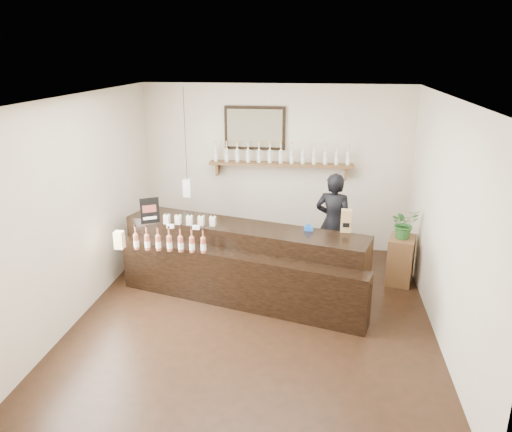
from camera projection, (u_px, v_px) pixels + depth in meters
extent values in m
plane|color=black|center=(255.00, 314.00, 6.56)|extent=(5.00, 5.00, 0.00)
plane|color=beige|center=(275.00, 168.00, 8.47)|extent=(4.50, 0.00, 4.50)
plane|color=beige|center=(210.00, 315.00, 3.77)|extent=(4.50, 0.00, 4.50)
plane|color=beige|center=(82.00, 206.00, 6.41)|extent=(0.00, 5.00, 5.00)
plane|color=beige|center=(446.00, 222.00, 5.83)|extent=(0.00, 5.00, 5.00)
plane|color=white|center=(255.00, 97.00, 5.68)|extent=(5.00, 5.00, 0.00)
cube|color=#56361D|center=(281.00, 164.00, 8.30)|extent=(2.40, 0.25, 0.04)
cube|color=#56361D|center=(218.00, 169.00, 8.51)|extent=(0.04, 0.20, 0.20)
cube|color=#56361D|center=(346.00, 173.00, 8.23)|extent=(0.04, 0.20, 0.20)
cube|color=black|center=(255.00, 128.00, 8.27)|extent=(1.02, 0.04, 0.72)
cube|color=#47402E|center=(255.00, 128.00, 8.25)|extent=(0.92, 0.01, 0.62)
cube|color=white|center=(187.00, 188.00, 7.84)|extent=(0.12, 0.12, 0.28)
cylinder|color=black|center=(185.00, 134.00, 7.57)|extent=(0.01, 0.01, 1.41)
cylinder|color=beige|center=(216.00, 155.00, 8.41)|extent=(0.07, 0.07, 0.20)
cone|color=beige|center=(216.00, 148.00, 8.37)|extent=(0.07, 0.07, 0.05)
cylinder|color=beige|center=(216.00, 144.00, 8.35)|extent=(0.02, 0.02, 0.07)
cylinder|color=#D0873D|center=(216.00, 142.00, 8.33)|extent=(0.03, 0.03, 0.02)
cylinder|color=white|center=(216.00, 157.00, 8.41)|extent=(0.07, 0.07, 0.09)
cylinder|color=beige|center=(227.00, 156.00, 8.38)|extent=(0.07, 0.07, 0.20)
cone|color=beige|center=(226.00, 148.00, 8.34)|extent=(0.07, 0.07, 0.05)
cylinder|color=beige|center=(226.00, 145.00, 8.33)|extent=(0.02, 0.02, 0.07)
cylinder|color=#D0873D|center=(226.00, 142.00, 8.31)|extent=(0.03, 0.03, 0.02)
cylinder|color=white|center=(227.00, 157.00, 8.39)|extent=(0.07, 0.07, 0.09)
cylinder|color=beige|center=(237.00, 156.00, 8.36)|extent=(0.07, 0.07, 0.20)
cone|color=beige|center=(237.00, 148.00, 8.32)|extent=(0.07, 0.07, 0.05)
cylinder|color=beige|center=(237.00, 145.00, 8.30)|extent=(0.02, 0.02, 0.07)
cylinder|color=#D0873D|center=(237.00, 142.00, 8.29)|extent=(0.03, 0.03, 0.02)
cylinder|color=white|center=(237.00, 157.00, 8.37)|extent=(0.07, 0.07, 0.09)
cylinder|color=beige|center=(248.00, 156.00, 8.34)|extent=(0.07, 0.07, 0.20)
cone|color=beige|center=(248.00, 149.00, 8.30)|extent=(0.07, 0.07, 0.05)
cylinder|color=beige|center=(248.00, 145.00, 8.28)|extent=(0.02, 0.02, 0.07)
cylinder|color=#D0873D|center=(248.00, 142.00, 8.26)|extent=(0.03, 0.03, 0.02)
cylinder|color=white|center=(248.00, 157.00, 8.34)|extent=(0.07, 0.07, 0.09)
cylinder|color=beige|center=(259.00, 157.00, 8.31)|extent=(0.07, 0.07, 0.20)
cone|color=beige|center=(259.00, 149.00, 8.27)|extent=(0.07, 0.07, 0.05)
cylinder|color=beige|center=(259.00, 145.00, 8.25)|extent=(0.02, 0.02, 0.07)
cylinder|color=#D0873D|center=(259.00, 143.00, 8.24)|extent=(0.03, 0.03, 0.02)
cylinder|color=white|center=(259.00, 158.00, 8.32)|extent=(0.07, 0.07, 0.09)
cylinder|color=beige|center=(270.00, 157.00, 8.29)|extent=(0.07, 0.07, 0.20)
cone|color=beige|center=(270.00, 149.00, 8.25)|extent=(0.07, 0.07, 0.05)
cylinder|color=beige|center=(270.00, 146.00, 8.23)|extent=(0.02, 0.02, 0.07)
cylinder|color=#D0873D|center=(270.00, 143.00, 8.22)|extent=(0.03, 0.03, 0.02)
cylinder|color=white|center=(270.00, 158.00, 8.30)|extent=(0.07, 0.07, 0.09)
cylinder|color=beige|center=(281.00, 157.00, 8.27)|extent=(0.07, 0.07, 0.20)
cone|color=beige|center=(281.00, 150.00, 8.23)|extent=(0.07, 0.07, 0.05)
cylinder|color=beige|center=(281.00, 146.00, 8.21)|extent=(0.02, 0.02, 0.07)
cylinder|color=#D0873D|center=(281.00, 143.00, 8.19)|extent=(0.03, 0.03, 0.02)
cylinder|color=white|center=(281.00, 158.00, 8.27)|extent=(0.07, 0.07, 0.09)
cylinder|color=beige|center=(292.00, 157.00, 8.24)|extent=(0.07, 0.07, 0.20)
cone|color=beige|center=(292.00, 150.00, 8.20)|extent=(0.07, 0.07, 0.05)
cylinder|color=beige|center=(292.00, 146.00, 8.18)|extent=(0.02, 0.02, 0.07)
cylinder|color=#D0873D|center=(292.00, 143.00, 8.17)|extent=(0.03, 0.03, 0.02)
cylinder|color=white|center=(292.00, 159.00, 8.25)|extent=(0.07, 0.07, 0.09)
cylinder|color=beige|center=(303.00, 158.00, 8.22)|extent=(0.07, 0.07, 0.20)
cone|color=beige|center=(303.00, 150.00, 8.18)|extent=(0.07, 0.07, 0.05)
cylinder|color=beige|center=(303.00, 146.00, 8.16)|extent=(0.02, 0.02, 0.07)
cylinder|color=#D0873D|center=(303.00, 144.00, 8.14)|extent=(0.03, 0.03, 0.02)
cylinder|color=white|center=(303.00, 159.00, 8.22)|extent=(0.07, 0.07, 0.09)
cylinder|color=beige|center=(314.00, 158.00, 8.19)|extent=(0.07, 0.07, 0.20)
cone|color=beige|center=(314.00, 150.00, 8.15)|extent=(0.07, 0.07, 0.05)
cylinder|color=beige|center=(315.00, 147.00, 8.14)|extent=(0.02, 0.02, 0.07)
cylinder|color=#D0873D|center=(315.00, 144.00, 8.12)|extent=(0.03, 0.03, 0.02)
cylinder|color=white|center=(314.00, 159.00, 8.20)|extent=(0.07, 0.07, 0.09)
cylinder|color=beige|center=(325.00, 158.00, 8.17)|extent=(0.07, 0.07, 0.20)
cone|color=beige|center=(326.00, 151.00, 8.13)|extent=(0.07, 0.07, 0.05)
cylinder|color=beige|center=(326.00, 147.00, 8.11)|extent=(0.02, 0.02, 0.07)
cylinder|color=#D0873D|center=(326.00, 144.00, 8.10)|extent=(0.03, 0.03, 0.02)
cylinder|color=white|center=(325.00, 160.00, 8.18)|extent=(0.07, 0.07, 0.09)
cylinder|color=beige|center=(337.00, 159.00, 8.15)|extent=(0.07, 0.07, 0.20)
cone|color=beige|center=(337.00, 151.00, 8.11)|extent=(0.07, 0.07, 0.05)
cylinder|color=beige|center=(337.00, 147.00, 8.09)|extent=(0.02, 0.02, 0.07)
cylinder|color=#D0873D|center=(337.00, 144.00, 8.07)|extent=(0.03, 0.03, 0.02)
cylinder|color=white|center=(337.00, 160.00, 8.15)|extent=(0.07, 0.07, 0.09)
cylinder|color=beige|center=(348.00, 159.00, 8.12)|extent=(0.07, 0.07, 0.20)
cone|color=beige|center=(349.00, 151.00, 8.08)|extent=(0.07, 0.07, 0.05)
cylinder|color=beige|center=(349.00, 148.00, 8.06)|extent=(0.02, 0.02, 0.07)
cylinder|color=#D0873D|center=(349.00, 145.00, 8.05)|extent=(0.03, 0.03, 0.02)
cylinder|color=white|center=(348.00, 160.00, 8.13)|extent=(0.07, 0.07, 0.09)
cube|color=black|center=(244.00, 258.00, 7.10)|extent=(3.55, 1.51, 0.98)
cube|color=black|center=(238.00, 280.00, 6.70)|extent=(3.47, 1.22, 0.74)
cube|color=white|center=(170.00, 226.00, 6.85)|extent=(0.10, 0.04, 0.05)
cube|color=white|center=(196.00, 227.00, 6.80)|extent=(0.10, 0.04, 0.05)
cube|color=beige|center=(120.00, 244.00, 6.78)|extent=(0.12, 0.12, 0.12)
cube|color=beige|center=(119.00, 236.00, 6.74)|extent=(0.12, 0.12, 0.12)
cube|color=beige|center=(167.00, 219.00, 7.02)|extent=(0.08, 0.08, 0.13)
cube|color=#D6A7AF|center=(166.00, 220.00, 6.97)|extent=(0.07, 0.00, 0.06)
cylinder|color=black|center=(167.00, 214.00, 6.99)|extent=(0.02, 0.02, 0.03)
cube|color=beige|center=(178.00, 220.00, 6.99)|extent=(0.08, 0.08, 0.13)
cube|color=#D6A7AF|center=(177.00, 221.00, 6.95)|extent=(0.07, 0.00, 0.06)
cylinder|color=black|center=(178.00, 214.00, 6.97)|extent=(0.02, 0.02, 0.03)
cube|color=beige|center=(190.00, 220.00, 6.97)|extent=(0.08, 0.08, 0.13)
cube|color=#D6A7AF|center=(189.00, 221.00, 6.93)|extent=(0.07, 0.00, 0.06)
cylinder|color=black|center=(189.00, 215.00, 6.95)|extent=(0.02, 0.02, 0.03)
cube|color=beige|center=(201.00, 221.00, 6.95)|extent=(0.08, 0.08, 0.13)
cube|color=#D6A7AF|center=(200.00, 222.00, 6.91)|extent=(0.07, 0.00, 0.06)
cylinder|color=black|center=(201.00, 215.00, 6.93)|extent=(0.02, 0.02, 0.03)
cube|color=beige|center=(213.00, 221.00, 6.93)|extent=(0.08, 0.08, 0.13)
cube|color=#D6A7AF|center=(212.00, 222.00, 6.89)|extent=(0.07, 0.00, 0.06)
cylinder|color=black|center=(213.00, 216.00, 6.90)|extent=(0.02, 0.02, 0.03)
cylinder|color=#9D4D35|center=(136.00, 242.00, 6.73)|extent=(0.07, 0.07, 0.20)
cone|color=#9D4D35|center=(136.00, 233.00, 6.69)|extent=(0.07, 0.07, 0.05)
cylinder|color=#9D4D35|center=(135.00, 229.00, 6.67)|extent=(0.02, 0.02, 0.07)
cylinder|color=black|center=(135.00, 226.00, 6.66)|extent=(0.03, 0.03, 0.02)
cylinder|color=white|center=(136.00, 243.00, 6.74)|extent=(0.07, 0.07, 0.09)
cylinder|color=#9D4D35|center=(147.00, 243.00, 6.71)|extent=(0.07, 0.07, 0.20)
cone|color=#9D4D35|center=(147.00, 234.00, 6.67)|extent=(0.07, 0.07, 0.05)
cylinder|color=#9D4D35|center=(146.00, 229.00, 6.65)|extent=(0.02, 0.02, 0.07)
cylinder|color=black|center=(146.00, 226.00, 6.64)|extent=(0.03, 0.03, 0.02)
cylinder|color=white|center=(147.00, 244.00, 6.72)|extent=(0.07, 0.07, 0.09)
cylinder|color=#9D4D35|center=(158.00, 243.00, 6.69)|extent=(0.07, 0.07, 0.20)
cone|color=#9D4D35|center=(158.00, 234.00, 6.65)|extent=(0.07, 0.07, 0.05)
cylinder|color=#9D4D35|center=(157.00, 230.00, 6.63)|extent=(0.02, 0.02, 0.07)
cylinder|color=black|center=(157.00, 227.00, 6.62)|extent=(0.03, 0.03, 0.02)
cylinder|color=white|center=(158.00, 245.00, 6.70)|extent=(0.07, 0.07, 0.09)
cylinder|color=#9D4D35|center=(169.00, 244.00, 6.67)|extent=(0.07, 0.07, 0.20)
cone|color=#9D4D35|center=(169.00, 235.00, 6.63)|extent=(0.07, 0.07, 0.05)
cylinder|color=#9D4D35|center=(169.00, 231.00, 6.61)|extent=(0.02, 0.02, 0.07)
cylinder|color=black|center=(169.00, 227.00, 6.60)|extent=(0.03, 0.03, 0.02)
cylinder|color=white|center=(170.00, 245.00, 6.68)|extent=(0.07, 0.07, 0.09)
cylinder|color=#9D4D35|center=(181.00, 244.00, 6.65)|extent=(0.07, 0.07, 0.20)
cone|color=#9D4D35|center=(180.00, 235.00, 6.61)|extent=(0.07, 0.07, 0.05)
cylinder|color=#9D4D35|center=(180.00, 231.00, 6.59)|extent=(0.02, 0.02, 0.07)
cylinder|color=black|center=(180.00, 228.00, 6.58)|extent=(0.03, 0.03, 0.02)
cylinder|color=white|center=(181.00, 246.00, 6.66)|extent=(0.07, 0.07, 0.09)
cylinder|color=#9D4D35|center=(192.00, 245.00, 6.63)|extent=(0.07, 0.07, 0.20)
cone|color=#9D4D35|center=(192.00, 236.00, 6.59)|extent=(0.07, 0.07, 0.05)
cylinder|color=#9D4D35|center=(191.00, 232.00, 6.57)|extent=(0.02, 0.02, 0.07)
cylinder|color=black|center=(191.00, 228.00, 6.56)|extent=(0.03, 0.03, 0.02)
cylinder|color=white|center=(192.00, 246.00, 6.64)|extent=(0.07, 0.07, 0.09)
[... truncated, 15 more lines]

